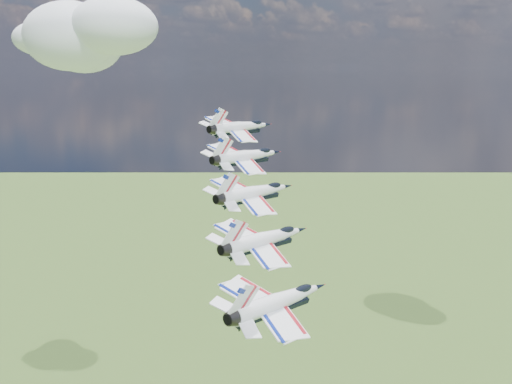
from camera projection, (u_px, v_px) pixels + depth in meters
The scene contains 6 objects.
cloud_left at pixel (87, 37), 188.29m from camera, with size 43.51×34.18×17.09m, color white.
jet_0 at pixel (242, 127), 106.63m from camera, with size 9.84×14.58×4.35m, color white, non-canonical shape.
jet_1 at pixel (248, 156), 95.99m from camera, with size 9.84×14.58×4.35m, color white, non-canonical shape.
jet_2 at pixel (256, 192), 85.36m from camera, with size 9.84×14.58×4.35m, color white, non-canonical shape.
jet_3 at pixel (266, 239), 74.72m from camera, with size 9.84×14.58×4.35m, color white, non-canonical shape.
jet_4 at pixel (280, 301), 64.08m from camera, with size 9.84×14.58×4.35m, color silver, non-canonical shape.
Camera 1 is at (32.73, -92.14, 159.99)m, focal length 45.00 mm.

